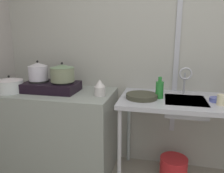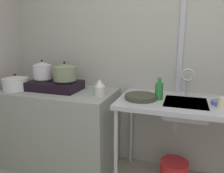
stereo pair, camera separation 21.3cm
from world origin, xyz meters
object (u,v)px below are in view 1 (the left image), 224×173
at_px(pot_on_right_burner, 62,73).
at_px(bottle_by_sink, 160,89).
at_px(stove, 51,86).
at_px(bucket_on_floor, 173,168).
at_px(pot_beside_stove, 10,85).
at_px(pot_on_left_burner, 38,71).
at_px(cup_by_rack, 222,100).
at_px(small_bowl_on_drainboard, 216,100).
at_px(percolator, 100,88).
at_px(faucet, 185,76).
at_px(sink_basin, 185,106).
at_px(frying_pan, 142,96).

relative_size(pot_on_right_burner, bottle_by_sink, 1.21).
height_order(stove, bucket_on_floor, stove).
relative_size(pot_on_right_burner, pot_beside_stove, 0.91).
bearing_deg(pot_on_left_burner, cup_by_rack, -3.53).
distance_m(small_bowl_on_drainboard, bottle_by_sink, 0.50).
height_order(percolator, faucet, faucet).
relative_size(stove, pot_on_right_burner, 2.30).
relative_size(stove, bucket_on_floor, 2.06).
bearing_deg(faucet, sink_basin, -90.58).
relative_size(pot_beside_stove, sink_basin, 0.72).
bearing_deg(stove, pot_beside_stove, -161.22).
bearing_deg(stove, percolator, -5.15).
height_order(frying_pan, cup_by_rack, cup_by_rack).
xyz_separation_m(percolator, cup_by_rack, (1.08, -0.06, -0.03)).
distance_m(percolator, cup_by_rack, 1.08).
bearing_deg(cup_by_rack, bottle_by_sink, 169.69).
height_order(percolator, bottle_by_sink, bottle_by_sink).
height_order(pot_on_left_burner, frying_pan, pot_on_left_burner).
height_order(pot_on_right_burner, sink_basin, pot_on_right_burner).
xyz_separation_m(faucet, cup_by_rack, (0.28, -0.27, -0.14)).
height_order(stove, bottle_by_sink, bottle_by_sink).
bearing_deg(sink_basin, pot_on_right_burner, 179.04).
bearing_deg(small_bowl_on_drainboard, sink_basin, -179.21).
xyz_separation_m(percolator, bucket_on_floor, (0.74, 0.10, -0.83)).
relative_size(pot_on_right_burner, sink_basin, 0.66).
distance_m(pot_on_left_burner, sink_basin, 1.50).
relative_size(frying_pan, bucket_on_floor, 1.07).
bearing_deg(bucket_on_floor, frying_pan, -163.35).
bearing_deg(stove, pot_on_right_burner, 0.00).
xyz_separation_m(cup_by_rack, small_bowl_on_drainboard, (-0.02, 0.09, -0.03)).
xyz_separation_m(percolator, sink_basin, (0.80, 0.03, -0.14)).
distance_m(pot_on_left_burner, frying_pan, 1.10).
height_order(sink_basin, faucet, faucet).
relative_size(percolator, faucet, 0.58).
distance_m(frying_pan, small_bowl_on_drainboard, 0.66).
relative_size(stove, frying_pan, 1.93).
height_order(pot_on_right_burner, cup_by_rack, pot_on_right_burner).
bearing_deg(bottle_by_sink, percolator, -176.54).
distance_m(stove, small_bowl_on_drainboard, 1.61).
bearing_deg(pot_on_right_burner, stove, 180.00).
xyz_separation_m(pot_beside_stove, bottle_by_sink, (1.50, 0.12, 0.01)).
distance_m(stove, percolator, 0.55).
relative_size(pot_on_right_burner, frying_pan, 0.84).
relative_size(percolator, cup_by_rack, 1.78).
relative_size(small_bowl_on_drainboard, bucket_on_floor, 0.43).
height_order(sink_basin, frying_pan, frying_pan).
height_order(sink_basin, bottle_by_sink, bottle_by_sink).
xyz_separation_m(percolator, frying_pan, (0.41, -0.01, -0.06)).
height_order(faucet, small_bowl_on_drainboard, faucet).
distance_m(cup_by_rack, bottle_by_sink, 0.52).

